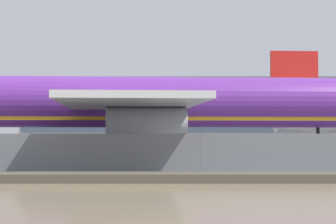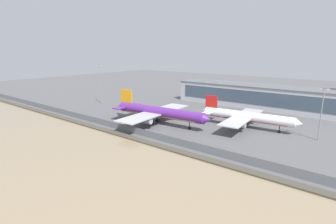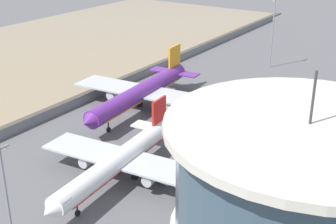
{
  "view_description": "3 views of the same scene",
  "coord_description": "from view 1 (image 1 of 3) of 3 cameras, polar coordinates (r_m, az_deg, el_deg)",
  "views": [
    {
      "loc": [
        -2.15,
        -57.55,
        2.69
      ],
      "look_at": [
        -1.86,
        2.99,
        4.74
      ],
      "focal_mm": 70.0,
      "sensor_mm": 36.0,
      "label": 1
    },
    {
      "loc": [
        68.74,
        -84.04,
        31.42
      ],
      "look_at": [
        -6.52,
        10.45,
        3.33
      ],
      "focal_mm": 28.0,
      "sensor_mm": 36.0,
      "label": 2
    },
    {
      "loc": [
        90.56,
        71.83,
        48.5
      ],
      "look_at": [
        0.15,
        12.0,
        3.68
      ],
      "focal_mm": 50.0,
      "sensor_mm": 36.0,
      "label": 3
    }
  ],
  "objects": [
    {
      "name": "terminal_building",
      "position": [
        123.77,
        8.4,
        -0.24
      ],
      "size": [
        96.13,
        20.55,
        12.63
      ],
      "color": "#B2B2B7",
      "rests_on": "ground"
    },
    {
      "name": "perimeter_fence",
      "position": [
        41.62,
        2.69,
        -3.77
      ],
      "size": [
        280.0,
        0.1,
        2.73
      ],
      "color": "slate",
      "rests_on": "ground"
    },
    {
      "name": "baggage_tug",
      "position": [
        50.03,
        -14.13,
        -4.04
      ],
      "size": [
        3.58,
        2.94,
        1.8
      ],
      "color": "#1E2328",
      "rests_on": "ground"
    },
    {
      "name": "ground_plane",
      "position": [
        57.65,
        1.87,
        -4.62
      ],
      "size": [
        500.0,
        500.0,
        0.0
      ],
      "primitive_type": "plane",
      "color": "#565659"
    },
    {
      "name": "cargo_jet_purple",
      "position": [
        58.33,
        -2.46,
        0.68
      ],
      "size": [
        49.04,
        42.32,
        14.05
      ],
      "color": "#602889",
      "rests_on": "ground"
    },
    {
      "name": "shoreline_seawall",
      "position": [
        37.19,
        3.06,
        -5.7
      ],
      "size": [
        320.0,
        3.0,
        0.5
      ],
      "color": "#474238",
      "rests_on": "ground"
    }
  ]
}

